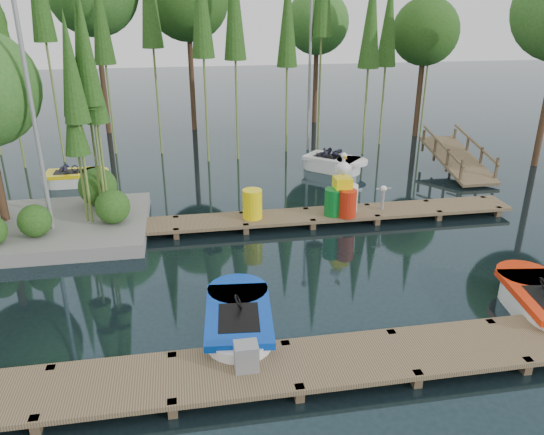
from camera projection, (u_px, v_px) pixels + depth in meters
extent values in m
plane|color=#1B2D34|center=(256.00, 265.00, 13.83)|extent=(90.00, 90.00, 0.00)
cube|color=brown|center=(292.00, 365.00, 9.63)|extent=(18.00, 1.50, 0.10)
cube|color=brown|center=(36.00, 430.00, 8.45)|extent=(0.16, 0.16, 0.50)
cube|color=brown|center=(53.00, 379.00, 9.60)|extent=(0.16, 0.16, 0.50)
cube|color=brown|center=(173.00, 413.00, 8.79)|extent=(0.16, 0.16, 0.50)
cube|color=brown|center=(173.00, 366.00, 9.94)|extent=(0.16, 0.16, 0.50)
cube|color=brown|center=(299.00, 398.00, 9.13)|extent=(0.16, 0.16, 0.50)
cube|color=brown|center=(285.00, 353.00, 10.28)|extent=(0.16, 0.16, 0.50)
cube|color=brown|center=(417.00, 384.00, 9.48)|extent=(0.16, 0.16, 0.50)
cube|color=brown|center=(390.00, 342.00, 10.62)|extent=(0.16, 0.16, 0.50)
cube|color=brown|center=(526.00, 370.00, 9.82)|extent=(0.16, 0.16, 0.50)
cube|color=brown|center=(489.00, 331.00, 10.96)|extent=(0.16, 0.16, 0.50)
cube|color=brown|center=(277.00, 218.00, 16.17)|extent=(15.00, 1.20, 0.10)
cube|color=brown|center=(28.00, 247.00, 14.68)|extent=(0.16, 0.16, 0.50)
cube|color=brown|center=(36.00, 234.00, 15.56)|extent=(0.16, 0.16, 0.50)
cube|color=brown|center=(104.00, 242.00, 15.00)|extent=(0.16, 0.16, 0.50)
cube|color=brown|center=(108.00, 229.00, 15.88)|extent=(0.16, 0.16, 0.50)
cube|color=brown|center=(177.00, 237.00, 15.32)|extent=(0.16, 0.16, 0.50)
cube|color=brown|center=(176.00, 224.00, 16.20)|extent=(0.16, 0.16, 0.50)
cube|color=brown|center=(246.00, 232.00, 15.65)|extent=(0.16, 0.16, 0.50)
cube|color=brown|center=(242.00, 220.00, 16.52)|extent=(0.16, 0.16, 0.50)
cube|color=brown|center=(313.00, 227.00, 15.97)|extent=(0.16, 0.16, 0.50)
cube|color=brown|center=(306.00, 216.00, 16.84)|extent=(0.16, 0.16, 0.50)
cube|color=brown|center=(377.00, 223.00, 16.29)|extent=(0.16, 0.16, 0.50)
cube|color=brown|center=(366.00, 212.00, 17.16)|extent=(0.16, 0.16, 0.50)
cube|color=brown|center=(438.00, 219.00, 16.61)|extent=(0.16, 0.16, 0.50)
cube|color=brown|center=(425.00, 208.00, 17.48)|extent=(0.16, 0.16, 0.50)
cube|color=brown|center=(498.00, 215.00, 16.93)|extent=(0.16, 0.16, 0.50)
cube|color=brown|center=(482.00, 204.00, 17.81)|extent=(0.16, 0.16, 0.50)
cube|color=gray|center=(39.00, 229.00, 15.54)|extent=(6.20, 4.20, 0.42)
sphere|color=#2C591C|center=(35.00, 221.00, 14.41)|extent=(0.90, 0.90, 0.90)
sphere|color=#2C591C|center=(98.00, 187.00, 16.58)|extent=(1.20, 1.20, 1.20)
sphere|color=#2C591C|center=(113.00, 207.00, 15.25)|extent=(1.00, 1.00, 1.00)
cylinder|color=olive|center=(92.00, 129.00, 15.27)|extent=(0.07, 0.07, 5.93)
cone|color=#2C591C|center=(82.00, 54.00, 14.48)|extent=(0.70, 0.70, 2.97)
cylinder|color=olive|center=(80.00, 135.00, 15.12)|extent=(0.07, 0.07, 5.66)
cone|color=#2C591C|center=(70.00, 63.00, 14.36)|extent=(0.70, 0.70, 2.83)
cylinder|color=olive|center=(100.00, 140.00, 15.46)|extent=(0.07, 0.07, 5.22)
cone|color=#2C591C|center=(92.00, 76.00, 14.76)|extent=(0.70, 0.70, 2.61)
cylinder|color=olive|center=(81.00, 142.00, 14.60)|extent=(0.07, 0.07, 5.53)
cone|color=#2C591C|center=(71.00, 70.00, 13.86)|extent=(0.70, 0.70, 2.76)
cylinder|color=olive|center=(80.00, 168.00, 14.98)|extent=(0.07, 0.07, 4.01)
cone|color=#2C591C|center=(73.00, 118.00, 14.45)|extent=(0.70, 0.70, 2.01)
cylinder|color=olive|center=(95.00, 126.00, 15.15)|extent=(0.07, 0.07, 6.11)
cone|color=#2C591C|center=(85.00, 48.00, 14.34)|extent=(0.70, 0.70, 3.05)
cylinder|color=#452D1D|center=(420.00, 86.00, 25.97)|extent=(0.26, 0.26, 5.02)
sphere|color=#2C591C|center=(426.00, 31.00, 25.02)|extent=(3.16, 3.16, 3.16)
cylinder|color=#452D1D|center=(316.00, 74.00, 28.94)|extent=(0.26, 0.26, 5.31)
sphere|color=#386F27|center=(317.00, 22.00, 27.93)|extent=(3.34, 3.34, 3.34)
cylinder|color=#452D1D|center=(191.00, 67.00, 27.04)|extent=(0.26, 0.26, 6.46)
cylinder|color=#452D1D|center=(101.00, 65.00, 26.24)|extent=(0.26, 0.26, 6.85)
cylinder|color=olive|center=(8.00, 74.00, 20.43)|extent=(0.09, 0.09, 7.48)
cylinder|color=olive|center=(46.00, 43.00, 20.78)|extent=(0.09, 0.09, 9.66)
cylinder|color=olive|center=(106.00, 65.00, 22.40)|extent=(0.09, 0.09, 7.69)
cone|color=#2C591C|center=(99.00, 11.00, 21.58)|extent=(0.90, 0.90, 4.23)
cylinder|color=olive|center=(153.00, 49.00, 22.15)|extent=(0.09, 0.09, 8.99)
cylinder|color=olive|center=(204.00, 59.00, 21.11)|extent=(0.09, 0.09, 8.44)
cylinder|color=olive|center=(236.00, 61.00, 21.47)|extent=(0.09, 0.09, 8.22)
cone|color=#2C591C|center=(234.00, 0.00, 20.60)|extent=(0.90, 0.90, 4.52)
cylinder|color=olive|center=(287.00, 68.00, 22.79)|extent=(0.09, 0.09, 7.41)
cone|color=#2C591C|center=(287.00, 16.00, 22.00)|extent=(0.90, 0.90, 4.07)
cylinder|color=olive|center=(321.00, 38.00, 22.79)|extent=(0.09, 0.09, 9.77)
cylinder|color=olive|center=(368.00, 69.00, 22.36)|extent=(0.09, 0.09, 7.40)
cone|color=#2C591C|center=(371.00, 17.00, 21.57)|extent=(0.90, 0.90, 4.07)
cylinder|color=olive|center=(385.00, 67.00, 24.08)|extent=(0.09, 0.09, 7.14)
cone|color=#2C591C|center=(389.00, 20.00, 23.32)|extent=(0.90, 0.90, 3.93)
cylinder|color=olive|center=(430.00, 48.00, 25.12)|extent=(0.09, 0.09, 8.61)
cylinder|color=gray|center=(34.00, 119.00, 13.90)|extent=(0.12, 0.12, 7.00)
cylinder|color=gray|center=(310.00, 72.00, 23.15)|extent=(0.12, 0.12, 7.00)
cube|color=brown|center=(457.00, 160.00, 20.96)|extent=(1.50, 3.94, 0.95)
cube|color=brown|center=(461.00, 171.00, 19.38)|extent=(0.08, 0.08, 0.90)
cube|color=brown|center=(447.00, 160.00, 20.34)|extent=(0.08, 0.08, 0.90)
cube|color=brown|center=(435.00, 150.00, 21.30)|extent=(0.08, 0.08, 0.90)
cube|color=brown|center=(423.00, 141.00, 22.26)|extent=(0.08, 0.08, 0.90)
cube|color=brown|center=(443.00, 146.00, 20.63)|extent=(0.06, 3.54, 0.83)
cube|color=brown|center=(496.00, 169.00, 19.60)|extent=(0.08, 0.08, 0.90)
cube|color=brown|center=(481.00, 159.00, 20.56)|extent=(0.08, 0.08, 0.90)
cube|color=brown|center=(467.00, 148.00, 21.52)|extent=(0.08, 0.08, 0.90)
cube|color=brown|center=(454.00, 139.00, 22.48)|extent=(0.08, 0.08, 0.90)
cube|color=brown|center=(476.00, 144.00, 20.85)|extent=(0.06, 3.54, 0.83)
cube|color=white|center=(239.00, 328.00, 10.78)|extent=(1.41, 1.42, 0.59)
cylinder|color=white|center=(238.00, 311.00, 11.38)|extent=(1.41, 1.41, 0.59)
cylinder|color=white|center=(240.00, 348.00, 10.18)|extent=(1.41, 1.41, 0.59)
cube|color=#073BB7|center=(239.00, 315.00, 10.66)|extent=(1.52, 2.36, 0.15)
cylinder|color=#073BB7|center=(238.00, 291.00, 11.53)|extent=(1.43, 1.43, 0.15)
cube|color=black|center=(239.00, 319.00, 10.44)|extent=(0.90, 1.14, 0.06)
torus|color=black|center=(238.00, 301.00, 10.73)|extent=(0.19, 0.31, 0.29)
cube|color=white|center=(542.00, 308.00, 11.51)|extent=(1.41, 1.42, 0.57)
cylinder|color=white|center=(528.00, 293.00, 12.09)|extent=(1.41, 1.41, 0.57)
cylinder|color=red|center=(525.00, 275.00, 12.24)|extent=(1.44, 1.44, 0.15)
torus|color=black|center=(543.00, 283.00, 11.46)|extent=(0.19, 0.31, 0.28)
cube|color=white|center=(73.00, 180.00, 19.76)|extent=(1.09, 1.08, 0.49)
cylinder|color=white|center=(88.00, 179.00, 19.85)|extent=(1.08, 1.08, 0.49)
cylinder|color=white|center=(58.00, 181.00, 19.67)|extent=(1.08, 1.08, 0.49)
cube|color=yellow|center=(72.00, 173.00, 19.66)|extent=(1.87, 1.11, 0.12)
cylinder|color=yellow|center=(94.00, 172.00, 19.79)|extent=(1.10, 1.10, 0.12)
cube|color=black|center=(67.00, 172.00, 19.61)|extent=(0.89, 0.67, 0.05)
torus|color=black|center=(75.00, 168.00, 19.61)|extent=(0.25, 0.14, 0.24)
imported|color=#1E1E2D|center=(65.00, 167.00, 19.52)|extent=(0.39, 0.29, 0.87)
cube|color=white|center=(332.00, 165.00, 21.44)|extent=(1.71, 1.71, 0.55)
cylinder|color=white|center=(345.00, 168.00, 21.13)|extent=(1.70, 1.70, 0.55)
cylinder|color=white|center=(318.00, 163.00, 21.74)|extent=(1.70, 1.70, 0.55)
cube|color=white|center=(332.00, 158.00, 21.32)|extent=(2.38, 2.32, 0.14)
cylinder|color=white|center=(352.00, 162.00, 20.88)|extent=(1.73, 1.73, 0.14)
cube|color=black|center=(328.00, 156.00, 21.40)|extent=(1.24, 1.22, 0.06)
torus|color=black|center=(336.00, 154.00, 21.17)|extent=(0.31, 0.30, 0.27)
imported|color=#1E1E2D|center=(327.00, 151.00, 21.35)|extent=(0.50, 0.49, 0.90)
imported|color=#1E1E2D|center=(338.00, 152.00, 21.47)|extent=(0.39, 0.38, 0.68)
cube|color=gray|center=(246.00, 356.00, 9.38)|extent=(0.42, 0.36, 0.52)
cylinder|color=yellow|center=(252.00, 204.00, 15.86)|extent=(0.59, 0.59, 0.89)
cylinder|color=#0C6D23|center=(334.00, 202.00, 16.08)|extent=(0.56, 0.56, 0.84)
cylinder|color=white|center=(348.00, 198.00, 16.43)|extent=(0.56, 0.56, 0.84)
cylinder|color=red|center=(347.00, 203.00, 15.97)|extent=(0.56, 0.56, 0.84)
cube|color=yellow|center=(343.00, 182.00, 15.99)|extent=(0.51, 0.51, 0.33)
sphere|color=white|center=(343.00, 168.00, 15.82)|extent=(0.41, 0.41, 0.41)
cylinder|color=white|center=(344.00, 161.00, 15.73)|extent=(0.09, 0.09, 0.28)
sphere|color=white|center=(344.00, 156.00, 15.67)|extent=(0.19, 0.19, 0.19)
cone|color=orange|center=(346.00, 158.00, 15.51)|extent=(0.09, 0.28, 0.09)
cube|color=white|center=(343.00, 168.00, 15.82)|extent=(0.51, 0.06, 0.17)
cylinder|color=gray|center=(383.00, 200.00, 16.57)|extent=(0.10, 0.10, 0.59)
sphere|color=white|center=(384.00, 189.00, 16.42)|extent=(0.20, 0.20, 0.20)
cube|color=gray|center=(384.00, 189.00, 16.42)|extent=(0.49, 0.04, 0.04)
cone|color=orange|center=(385.00, 190.00, 16.31)|extent=(0.04, 0.10, 0.04)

